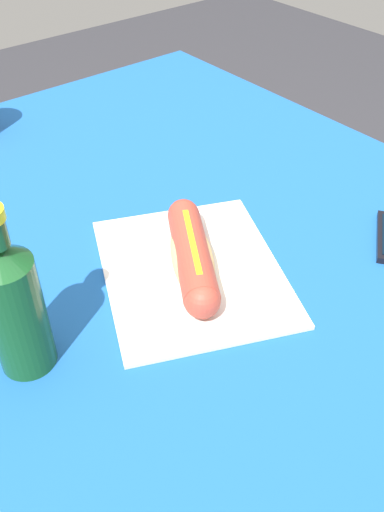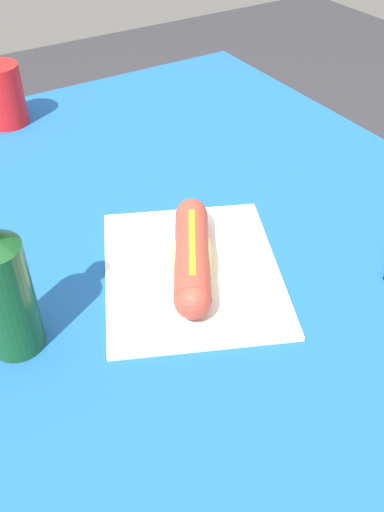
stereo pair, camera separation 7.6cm
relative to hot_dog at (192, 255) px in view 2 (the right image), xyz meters
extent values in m
plane|color=#2D2D33|center=(0.06, -0.03, -0.78)|extent=(6.00, 6.00, 0.00)
cylinder|color=brown|center=(0.58, -0.41, -0.42)|extent=(0.07, 0.07, 0.71)
cube|color=brown|center=(0.06, -0.03, -0.05)|extent=(1.20, 0.92, 0.03)
cube|color=#19519E|center=(0.06, -0.03, -0.03)|extent=(1.26, 0.98, 0.00)
cube|color=silver|center=(0.00, 0.00, -0.03)|extent=(0.36, 0.34, 0.01)
ellipsoid|color=#DBB26B|center=(0.00, 0.00, 0.00)|extent=(0.18, 0.14, 0.05)
cylinder|color=#A83D2D|center=(0.00, 0.00, 0.00)|extent=(0.18, 0.14, 0.05)
sphere|color=#A83D2D|center=(0.08, -0.05, 0.00)|extent=(0.05, 0.05, 0.05)
sphere|color=#A83D2D|center=(-0.08, 0.05, 0.00)|extent=(0.05, 0.05, 0.05)
cube|color=yellow|center=(0.00, 0.00, 0.02)|extent=(0.12, 0.08, 0.00)
cylinder|color=#14471E|center=(0.00, 0.25, 0.04)|extent=(0.07, 0.07, 0.15)
cylinder|color=red|center=(0.58, 0.08, 0.03)|extent=(0.08, 0.08, 0.12)
camera|label=1|loc=(-0.45, 0.36, 0.49)|focal=38.70mm
camera|label=2|loc=(-0.49, 0.30, 0.49)|focal=38.70mm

